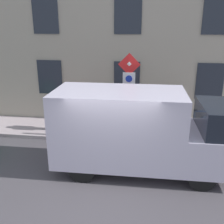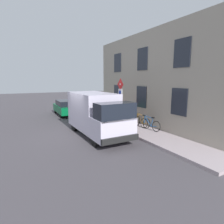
{
  "view_description": "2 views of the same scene",
  "coord_description": "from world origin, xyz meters",
  "views": [
    {
      "loc": [
        -6.65,
        -0.86,
        4.32
      ],
      "look_at": [
        2.28,
        0.35,
        1.3
      ],
      "focal_mm": 42.17,
      "sensor_mm": 36.0,
      "label": 1
    },
    {
      "loc": [
        -3.71,
        -10.78,
        3.29
      ],
      "look_at": [
        2.39,
        0.58,
        1.07
      ],
      "focal_mm": 30.26,
      "sensor_mm": 36.0,
      "label": 2
    }
  ],
  "objects": [
    {
      "name": "bicycle_orange",
      "position": [
        3.91,
        -0.78,
        0.51
      ],
      "size": [
        0.46,
        1.71,
        0.89
      ],
      "rotation": [
        0.0,
        0.0,
        1.59
      ],
      "color": "black",
      "rests_on": "sidewalk_slab"
    },
    {
      "name": "bicycle_black",
      "position": [
        3.91,
        0.98,
        0.51
      ],
      "size": [
        0.46,
        1.71,
        0.89
      ],
      "rotation": [
        0.0,
        0.0,
        1.63
      ],
      "color": "black",
      "rests_on": "sidewalk_slab"
    },
    {
      "name": "parked_hatchback",
      "position": [
        0.82,
        6.79,
        0.73
      ],
      "size": [
        1.86,
        4.05,
        1.38
      ],
      "rotation": [
        0.0,
        0.0,
        1.54
      ],
      "color": "#086231",
      "rests_on": "ground_plane"
    },
    {
      "name": "bicycle_blue",
      "position": [
        3.91,
        -1.65,
        0.51
      ],
      "size": [
        0.46,
        1.71,
        0.89
      ],
      "rotation": [
        0.0,
        0.0,
        1.69
      ],
      "color": "black",
      "rests_on": "sidewalk_slab"
    },
    {
      "name": "sign_post_stacked",
      "position": [
        2.57,
        -0.22,
        2.15
      ],
      "size": [
        0.15,
        0.56,
        3.11
      ],
      "color": "#474C47",
      "rests_on": "sidewalk_slab"
    },
    {
      "name": "building_facade",
      "position": [
        4.81,
        0.0,
        3.25
      ],
      "size": [
        0.75,
        12.44,
        6.5
      ],
      "color": "#A39989",
      "rests_on": "ground_plane"
    },
    {
      "name": "ground_plane",
      "position": [
        0.0,
        0.0,
        0.0
      ],
      "size": [
        80.0,
        80.0,
        0.0
      ],
      "primitive_type": "plane",
      "color": "#464147"
    },
    {
      "name": "sidewalk_slab",
      "position": [
        3.41,
        0.0,
        0.07
      ],
      "size": [
        2.09,
        14.44,
        0.14
      ],
      "primitive_type": "cube",
      "color": "#A6969A",
      "rests_on": "ground_plane"
    },
    {
      "name": "pedestrian",
      "position": [
        3.12,
        2.66,
        1.07
      ],
      "size": [
        0.44,
        0.48,
        1.72
      ],
      "rotation": [
        0.0,
        0.0,
        5.67
      ],
      "color": "#262B47",
      "rests_on": "sidewalk_slab"
    },
    {
      "name": "litter_bin",
      "position": [
        2.72,
        0.02,
        0.59
      ],
      "size": [
        0.44,
        0.44,
        0.9
      ],
      "primitive_type": "cylinder",
      "color": "#2D5133",
      "rests_on": "sidewalk_slab"
    },
    {
      "name": "delivery_van",
      "position": [
        0.67,
        -0.68,
        1.33
      ],
      "size": [
        2.04,
        5.35,
        2.5
      ],
      "rotation": [
        0.0,
        0.0,
        4.72
      ],
      "color": "silver",
      "rests_on": "ground_plane"
    },
    {
      "name": "bicycle_red",
      "position": [
        3.91,
        0.1,
        0.51
      ],
      "size": [
        0.48,
        1.71,
        0.89
      ],
      "rotation": [
        0.0,
        0.0,
        1.44
      ],
      "color": "black",
      "rests_on": "sidewalk_slab"
    }
  ]
}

